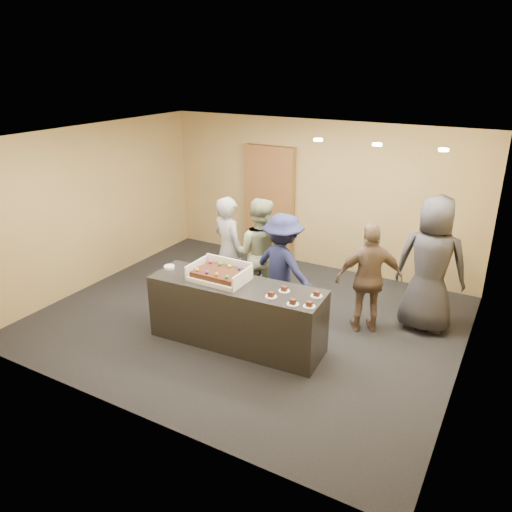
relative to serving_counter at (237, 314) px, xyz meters
name	(u,v)px	position (x,y,z in m)	size (l,w,h in m)	color
room	(248,235)	(-0.21, 0.67, 0.90)	(6.04, 6.00, 2.70)	black
serving_counter	(237,314)	(0.00, 0.00, 0.00)	(2.40, 0.70, 0.90)	black
storage_cabinet	(269,203)	(-1.13, 3.08, 0.64)	(0.99, 0.15, 2.19)	brown
cake_box	(220,276)	(-0.26, 0.03, 0.50)	(0.76, 0.52, 0.22)	white
sheet_cake	(219,273)	(-0.27, 0.00, 0.55)	(0.65, 0.45, 0.12)	#33170B
plate_stack	(169,267)	(-1.10, -0.02, 0.47)	(0.15, 0.15, 0.04)	white
slice_a	(271,295)	(0.59, -0.12, 0.47)	(0.15, 0.15, 0.07)	white
slice_b	(284,289)	(0.66, 0.11, 0.47)	(0.15, 0.15, 0.07)	white
slice_c	(293,303)	(0.91, -0.17, 0.47)	(0.15, 0.15, 0.07)	white
slice_d	(317,295)	(1.08, 0.18, 0.47)	(0.15, 0.15, 0.07)	white
slice_e	(309,305)	(1.11, -0.13, 0.47)	(0.15, 0.15, 0.07)	white
person_server_grey	(229,250)	(-0.80, 1.08, 0.42)	(0.63, 0.41, 1.73)	gray
person_sage_man	(259,252)	(-0.33, 1.22, 0.42)	(0.84, 0.66, 1.74)	gray
person_navy_man	(283,267)	(0.21, 0.98, 0.37)	(1.06, 0.61, 1.63)	#191D43
person_brown_extra	(369,278)	(1.43, 1.24, 0.35)	(0.94, 0.39, 1.61)	brown
person_dark_suit	(431,265)	(2.15, 1.71, 0.54)	(0.97, 0.63, 1.99)	#29292F
ceiling_spotlights	(377,145)	(1.39, 1.17, 2.22)	(1.72, 0.12, 0.03)	#FFEAC6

